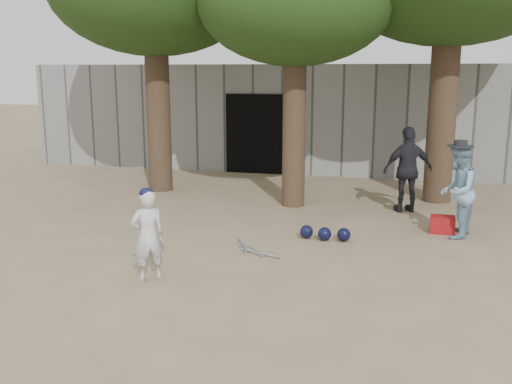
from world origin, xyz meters
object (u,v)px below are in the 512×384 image
(boy_player, at_px, (148,236))
(spectator_dark, at_px, (408,170))
(spectator_blue, at_px, (457,191))
(red_bag, at_px, (442,225))

(boy_player, relative_size, spectator_dark, 0.72)
(boy_player, distance_m, spectator_dark, 5.97)
(spectator_blue, bearing_deg, red_bag, -122.70)
(boy_player, distance_m, red_bag, 5.34)
(boy_player, bearing_deg, spectator_dark, -163.81)
(spectator_blue, bearing_deg, spectator_dark, -138.95)
(spectator_blue, height_order, spectator_dark, spectator_dark)
(boy_player, xyz_separation_m, spectator_dark, (3.44, 4.87, 0.24))
(spectator_dark, xyz_separation_m, red_bag, (0.62, -1.44, -0.72))
(boy_player, xyz_separation_m, spectator_blue, (4.25, 3.23, 0.18))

